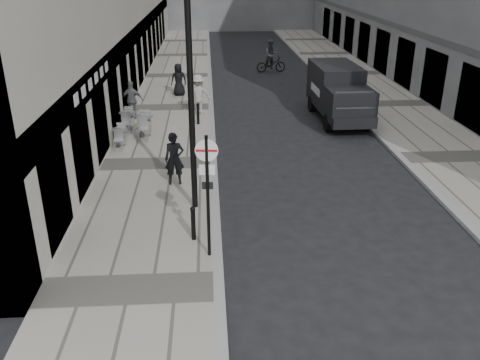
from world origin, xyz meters
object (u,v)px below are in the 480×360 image
at_px(sign_post, 207,181).
at_px(panel_van, 338,90).
at_px(lamppost, 190,85).
at_px(walking_man, 174,159).
at_px(cyclist, 271,60).

xyz_separation_m(sign_post, panel_van, (6.03, 11.75, -0.75)).
distance_m(sign_post, lamppost, 3.22).
distance_m(walking_man, lamppost, 3.35).
relative_size(sign_post, panel_van, 0.60).
relative_size(sign_post, cyclist, 1.48).
xyz_separation_m(panel_van, cyclist, (-1.74, 11.08, -0.55)).
bearing_deg(sign_post, lamppost, 104.23).
distance_m(walking_man, cyclist, 19.13).
bearing_deg(panel_van, cyclist, 97.69).
bearing_deg(lamppost, sign_post, -81.69).
bearing_deg(lamppost, cyclist, 76.88).
distance_m(walking_man, panel_van, 10.17).
xyz_separation_m(walking_man, panel_van, (7.09, 7.28, 0.39)).
relative_size(walking_man, lamppost, 0.26).
distance_m(sign_post, panel_van, 13.23).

